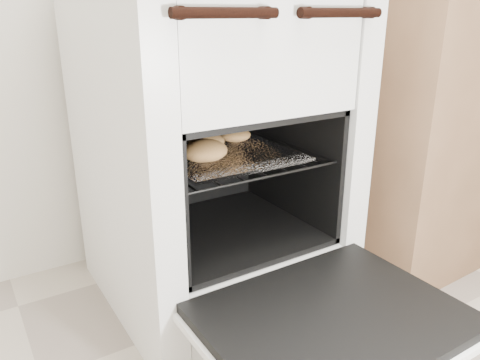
% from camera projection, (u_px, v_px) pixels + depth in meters
% --- Properties ---
extents(stove, '(0.61, 0.68, 0.94)m').
position_uv_depth(stove, '(212.00, 148.00, 1.31)').
color(stove, silver).
rests_on(stove, ground).
extents(oven_door, '(0.55, 0.43, 0.04)m').
position_uv_depth(oven_door, '(332.00, 321.00, 0.98)').
color(oven_door, black).
rests_on(oven_door, stove).
extents(oven_rack, '(0.44, 0.43, 0.01)m').
position_uv_depth(oven_rack, '(224.00, 156.00, 1.26)').
color(oven_rack, black).
rests_on(oven_rack, stove).
extents(foil_sheet, '(0.35, 0.31, 0.01)m').
position_uv_depth(foil_sheet, '(228.00, 155.00, 1.24)').
color(foil_sheet, white).
rests_on(foil_sheet, oven_rack).
extents(baked_rolls, '(0.30, 0.25, 0.05)m').
position_uv_depth(baked_rolls, '(210.00, 146.00, 1.22)').
color(baked_rolls, tan).
rests_on(baked_rolls, foil_sheet).
extents(counter, '(0.89, 0.61, 0.87)m').
position_uv_depth(counter, '(430.00, 125.00, 1.68)').
color(counter, brown).
rests_on(counter, ground).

